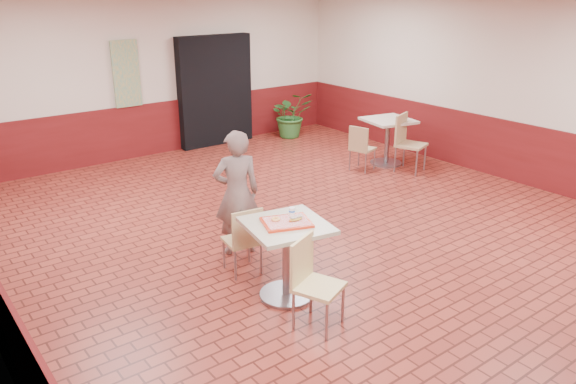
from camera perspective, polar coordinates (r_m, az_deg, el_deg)
room_shell at (r=6.95m, az=4.41°, el=6.69°), size 8.01×10.01×3.01m
wainscot_band at (r=7.25m, az=4.20°, el=-1.01°), size 8.00×10.00×1.00m
corridor_doorway at (r=11.61m, az=-7.40°, el=10.14°), size 1.60×0.22×2.20m
promo_poster at (r=10.82m, az=-16.11°, el=11.46°), size 0.50×0.03×1.20m
main_table at (r=5.84m, az=-0.15°, el=-5.71°), size 0.80×0.80×0.84m
chair_main_front at (r=5.42m, az=2.46°, el=-8.75°), size 0.54×0.54×0.90m
chair_main_back at (r=6.36m, az=-4.47°, el=-4.61°), size 0.43×0.43×0.82m
customer at (r=6.76m, az=-5.22°, el=-0.13°), size 0.66×0.53×1.55m
serving_tray at (r=5.72m, az=-0.15°, el=-3.10°), size 0.48×0.37×0.03m
ring_donut at (r=5.72m, az=-1.26°, el=-2.77°), size 0.11×0.11×0.03m
long_john_donut at (r=5.72m, az=0.78°, el=-2.72°), size 0.16×0.09×0.05m
paper_cup at (r=5.84m, az=0.40°, el=-1.96°), size 0.07×0.07×0.08m
second_table at (r=10.43m, az=10.09°, el=5.83°), size 0.80×0.80×0.84m
chair_second_left at (r=10.00m, az=7.42°, el=4.67°), size 0.46×0.46×0.81m
chair_second_front at (r=10.13m, az=11.99°, el=5.22°), size 0.59×0.59×1.01m
potted_plant at (r=12.20m, az=0.31°, el=7.88°), size 1.07×0.99×0.98m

